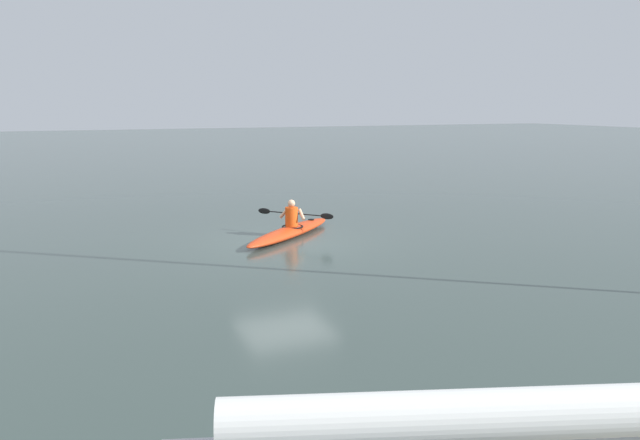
# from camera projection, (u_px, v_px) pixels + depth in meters

# --- Properties ---
(ground_plane) EXTENTS (160.00, 160.00, 0.00)m
(ground_plane) POSITION_uv_depth(u_px,v_px,m) (285.00, 243.00, 17.04)
(ground_plane) COLOR #384742
(kayak) EXTENTS (3.82, 3.42, 0.29)m
(kayak) POSITION_uv_depth(u_px,v_px,m) (290.00, 232.00, 17.83)
(kayak) COLOR red
(kayak) RESTS_ON ground
(kayaker) EXTENTS (1.61, 1.86, 0.76)m
(kayaker) POSITION_uv_depth(u_px,v_px,m) (292.00, 215.00, 17.85)
(kayaker) COLOR #E04C14
(kayaker) RESTS_ON kayak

